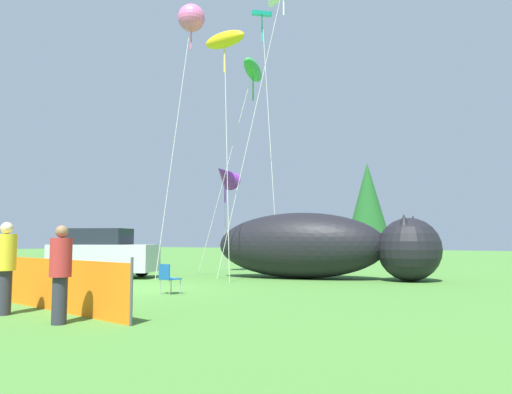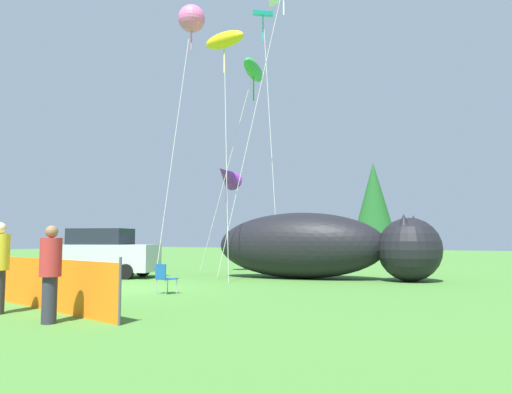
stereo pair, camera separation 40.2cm
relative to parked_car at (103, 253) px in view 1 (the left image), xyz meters
name	(u,v)px [view 1 (the left image)]	position (x,y,z in m)	size (l,w,h in m)	color
ground_plane	(121,289)	(4.15, -2.75, -0.95)	(120.00, 120.00, 0.00)	#477F33
parked_car	(103,253)	(0.00, 0.00, 0.00)	(4.42, 3.12, 1.93)	#B7BCC1
folding_chair	(168,276)	(6.29, -3.02, -0.46)	(0.51, 0.51, 0.83)	#1959A5
inflatable_cat	(320,248)	(7.49, 4.10, 0.22)	(8.66, 4.10, 2.54)	black
safety_fence	(33,282)	(5.47, -6.54, -0.40)	(7.57, 1.18, 1.20)	orange
spectator_in_yellow_shirt	(61,270)	(8.03, -7.69, 0.02)	(0.38, 0.38, 1.77)	#2D2D38
spectator_in_blue_shirt	(5,264)	(6.13, -7.61, 0.07)	(0.41, 0.41, 1.86)	#2D2D38
kite_teal_diamond	(262,20)	(4.40, 4.91, 10.38)	(1.86, 1.36, 11.89)	silver
kite_purple_delta	(225,175)	(2.30, 5.00, 3.51)	(1.46, 2.06, 5.13)	silver
kite_green_fish	(253,71)	(4.64, 3.78, 7.65)	(3.34, 3.03, 9.03)	silver
kite_yellow_hero	(225,41)	(4.71, 1.67, 8.22)	(2.17, 1.23, 9.58)	silver
kite_pink_octopus	(191,19)	(3.19, 1.47, 9.41)	(1.09, 1.89, 10.93)	silver
horizon_tree_east	(368,199)	(1.18, 26.56, 3.91)	(3.32, 3.32, 7.91)	brown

